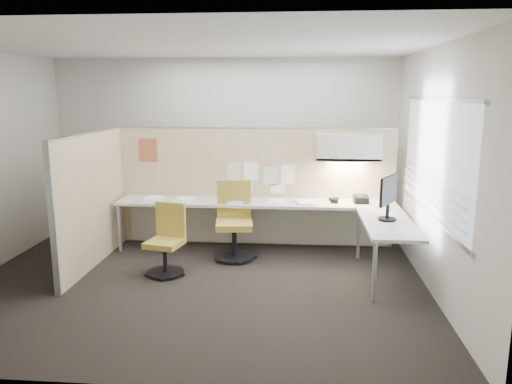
# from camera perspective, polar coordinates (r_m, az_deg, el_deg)

# --- Properties ---
(floor) EXTENTS (5.50, 4.50, 0.01)m
(floor) POSITION_cam_1_polar(r_m,az_deg,el_deg) (6.27, -6.59, -10.06)
(floor) COLOR black
(floor) RESTS_ON ground
(ceiling) EXTENTS (5.50, 4.50, 0.01)m
(ceiling) POSITION_cam_1_polar(r_m,az_deg,el_deg) (5.86, -7.24, 16.45)
(ceiling) COLOR white
(ceiling) RESTS_ON wall_back
(wall_back) EXTENTS (5.50, 0.02, 2.80)m
(wall_back) POSITION_cam_1_polar(r_m,az_deg,el_deg) (8.10, -3.67, 5.15)
(wall_back) COLOR beige
(wall_back) RESTS_ON ground
(wall_front) EXTENTS (5.50, 0.02, 2.80)m
(wall_front) POSITION_cam_1_polar(r_m,az_deg,el_deg) (3.77, -13.85, -2.48)
(wall_front) COLOR beige
(wall_front) RESTS_ON ground
(wall_right) EXTENTS (0.02, 4.50, 2.80)m
(wall_right) POSITION_cam_1_polar(r_m,az_deg,el_deg) (5.98, 19.86, 2.25)
(wall_right) COLOR beige
(wall_right) RESTS_ON ground
(window_pane) EXTENTS (0.01, 2.80, 1.30)m
(window_pane) POSITION_cam_1_polar(r_m,az_deg,el_deg) (5.96, 19.72, 3.68)
(window_pane) COLOR #ACB9C7
(window_pane) RESTS_ON wall_right
(partition_back) EXTENTS (4.10, 0.06, 1.75)m
(partition_back) POSITION_cam_1_polar(r_m,az_deg,el_deg) (7.47, -0.18, 0.57)
(partition_back) COLOR tan
(partition_back) RESTS_ON floor
(partition_left) EXTENTS (0.06, 2.20, 1.75)m
(partition_left) POSITION_cam_1_polar(r_m,az_deg,el_deg) (6.92, -18.20, -0.90)
(partition_left) COLOR tan
(partition_left) RESTS_ON floor
(desk) EXTENTS (4.00, 2.07, 0.73)m
(desk) POSITION_cam_1_polar(r_m,az_deg,el_deg) (7.05, 2.56, -2.38)
(desk) COLOR beige
(desk) RESTS_ON floor
(overhead_bin) EXTENTS (0.90, 0.36, 0.38)m
(overhead_bin) POSITION_cam_1_polar(r_m,az_deg,el_deg) (7.18, 10.50, 5.05)
(overhead_bin) COLOR beige
(overhead_bin) RESTS_ON partition_back
(task_light_strip) EXTENTS (0.60, 0.06, 0.02)m
(task_light_strip) POSITION_cam_1_polar(r_m,az_deg,el_deg) (7.20, 10.44, 3.39)
(task_light_strip) COLOR #FFEABF
(task_light_strip) RESTS_ON overhead_bin
(pinned_papers) EXTENTS (1.01, 0.00, 0.47)m
(pinned_papers) POSITION_cam_1_polar(r_m,az_deg,el_deg) (7.41, 0.41, 1.71)
(pinned_papers) COLOR #8CBF8C
(pinned_papers) RESTS_ON partition_back
(poster) EXTENTS (0.28, 0.00, 0.35)m
(poster) POSITION_cam_1_polar(r_m,az_deg,el_deg) (7.67, -12.25, 4.71)
(poster) COLOR orange
(poster) RESTS_ON partition_back
(chair_left) EXTENTS (0.49, 0.51, 0.89)m
(chair_left) POSITION_cam_1_polar(r_m,az_deg,el_deg) (6.44, -10.16, -5.62)
(chair_left) COLOR black
(chair_left) RESTS_ON floor
(chair_right) EXTENTS (0.56, 0.57, 1.06)m
(chair_right) POSITION_cam_1_polar(r_m,az_deg,el_deg) (6.92, -2.51, -3.57)
(chair_right) COLOR black
(chair_right) RESTS_ON floor
(monitor) EXTENTS (0.28, 0.47, 0.55)m
(monitor) POSITION_cam_1_polar(r_m,az_deg,el_deg) (6.27, 14.90, -0.33)
(monitor) COLOR black
(monitor) RESTS_ON desk
(phone) EXTENTS (0.22, 0.21, 0.12)m
(phone) POSITION_cam_1_polar(r_m,az_deg,el_deg) (7.22, 11.86, -0.82)
(phone) COLOR black
(phone) RESTS_ON desk
(stapler) EXTENTS (0.15, 0.09, 0.05)m
(stapler) POSITION_cam_1_polar(r_m,az_deg,el_deg) (7.28, 8.88, -0.83)
(stapler) COLOR black
(stapler) RESTS_ON desk
(tape_dispenser) EXTENTS (0.11, 0.08, 0.06)m
(tape_dispenser) POSITION_cam_1_polar(r_m,az_deg,el_deg) (7.14, 8.97, -1.03)
(tape_dispenser) COLOR black
(tape_dispenser) RESTS_ON desk
(coat_hook) EXTENTS (0.18, 0.44, 1.34)m
(coat_hook) POSITION_cam_1_polar(r_m,az_deg,el_deg) (6.18, -21.93, 2.56)
(coat_hook) COLOR silver
(coat_hook) RESTS_ON partition_left
(paper_stack_0) EXTENTS (0.24, 0.31, 0.03)m
(paper_stack_0) POSITION_cam_1_polar(r_m,az_deg,el_deg) (7.47, -11.56, -0.70)
(paper_stack_0) COLOR white
(paper_stack_0) RESTS_ON desk
(paper_stack_1) EXTENTS (0.24, 0.31, 0.02)m
(paper_stack_1) POSITION_cam_1_polar(r_m,az_deg,el_deg) (7.37, -8.05, -0.76)
(paper_stack_1) COLOR white
(paper_stack_1) RESTS_ON desk
(paper_stack_2) EXTENTS (0.24, 0.31, 0.04)m
(paper_stack_2) POSITION_cam_1_polar(r_m,az_deg,el_deg) (7.11, -2.35, -1.01)
(paper_stack_2) COLOR white
(paper_stack_2) RESTS_ON desk
(paper_stack_3) EXTENTS (0.26, 0.32, 0.01)m
(paper_stack_3) POSITION_cam_1_polar(r_m,az_deg,el_deg) (7.17, 2.33, -1.05)
(paper_stack_3) COLOR white
(paper_stack_3) RESTS_ON desk
(paper_stack_4) EXTENTS (0.29, 0.34, 0.02)m
(paper_stack_4) POSITION_cam_1_polar(r_m,az_deg,el_deg) (7.08, 5.61, -1.20)
(paper_stack_4) COLOR white
(paper_stack_4) RESTS_ON desk
(paper_stack_5) EXTENTS (0.26, 0.32, 0.02)m
(paper_stack_5) POSITION_cam_1_polar(r_m,az_deg,el_deg) (6.66, 14.24, -2.34)
(paper_stack_5) COLOR white
(paper_stack_5) RESTS_ON desk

